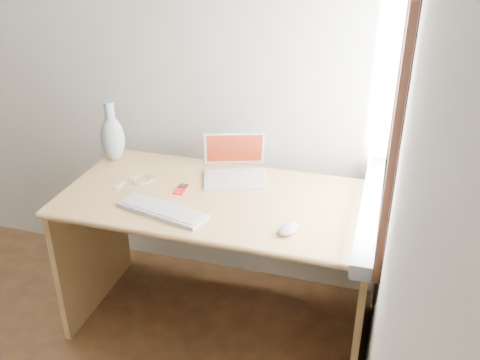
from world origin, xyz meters
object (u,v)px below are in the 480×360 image
(laptop, at_px, (238,168))
(external_keyboard, at_px, (162,210))
(desk, at_px, (224,227))
(vase, at_px, (112,137))

(laptop, bearing_deg, external_keyboard, -136.21)
(desk, distance_m, laptop, 0.29)
(laptop, height_order, vase, vase)
(desk, height_order, vase, vase)
(desk, bearing_deg, vase, 167.83)
(desk, relative_size, laptop, 4.05)
(external_keyboard, xyz_separation_m, vase, (-0.45, 0.43, 0.12))
(desk, relative_size, external_keyboard, 3.35)
(desk, bearing_deg, laptop, 76.08)
(external_keyboard, bearing_deg, laptop, 76.04)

